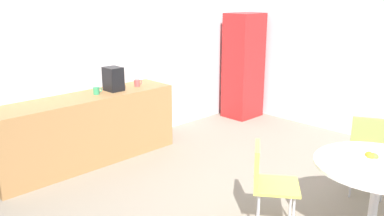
{
  "coord_description": "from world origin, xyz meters",
  "views": [
    {
      "loc": [
        -3.16,
        -1.96,
        2.2
      ],
      "look_at": [
        -0.08,
        1.17,
        0.95
      ],
      "focal_mm": 38.62,
      "sensor_mm": 36.0,
      "label": 1
    }
  ],
  "objects": [
    {
      "name": "wall_back",
      "position": [
        0.0,
        3.0,
        1.3
      ],
      "size": [
        6.0,
        0.1,
        2.6
      ],
      "primitive_type": "cube",
      "color": "silver",
      "rests_on": "ground_plane"
    },
    {
      "name": "counter_block",
      "position": [
        -0.57,
        2.65,
        0.45
      ],
      "size": [
        2.48,
        0.6,
        0.9
      ],
      "primitive_type": "cube",
      "color": "#9E7042",
      "rests_on": "ground_plane"
    },
    {
      "name": "locker_cabinet",
      "position": [
        2.55,
        2.55,
        0.92
      ],
      "size": [
        0.6,
        0.5,
        1.84
      ],
      "primitive_type": "cube",
      "color": "#B21E1E",
      "rests_on": "ground_plane"
    },
    {
      "name": "round_table",
      "position": [
        0.4,
        -0.71,
        0.59
      ],
      "size": [
        1.13,
        1.13,
        0.72
      ],
      "color": "silver",
      "rests_on": "ground_plane"
    },
    {
      "name": "chair_olive",
      "position": [
        1.28,
        -0.27,
        0.52
      ],
      "size": [
        0.57,
        0.57,
        0.83
      ],
      "color": "silver",
      "rests_on": "ground_plane"
    },
    {
      "name": "chair_yellow",
      "position": [
        -0.18,
        0.07,
        0.52
      ],
      "size": [
        0.59,
        0.59,
        0.83
      ],
      "color": "silver",
      "rests_on": "ground_plane"
    },
    {
      "name": "fruit_bowl",
      "position": [
        0.35,
        -0.67,
        0.77
      ],
      "size": [
        0.23,
        0.23,
        0.11
      ],
      "color": "silver",
      "rests_on": "round_table"
    },
    {
      "name": "mug_white",
      "position": [
        -0.39,
        2.63,
        0.95
      ],
      "size": [
        0.13,
        0.08,
        0.09
      ],
      "color": "#338C59",
      "rests_on": "counter_block"
    },
    {
      "name": "mug_green",
      "position": [
        0.27,
        2.63,
        0.95
      ],
      "size": [
        0.13,
        0.08,
        0.09
      ],
      "color": "#D84C4C",
      "rests_on": "counter_block"
    },
    {
      "name": "coffee_maker",
      "position": [
        -0.11,
        2.65,
        1.06
      ],
      "size": [
        0.2,
        0.24,
        0.32
      ],
      "primitive_type": "cube",
      "color": "black",
      "rests_on": "counter_block"
    }
  ]
}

